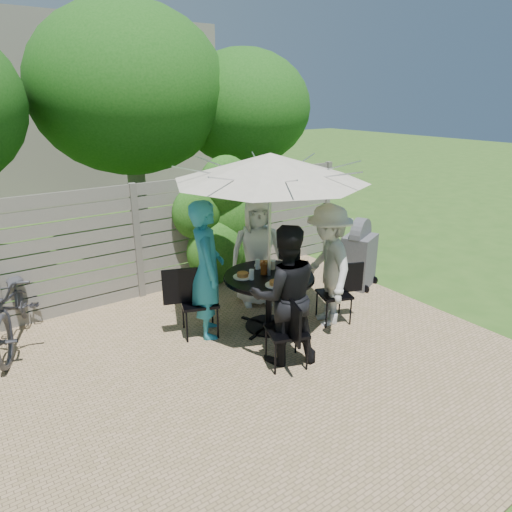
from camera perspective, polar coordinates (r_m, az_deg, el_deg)
backyard_envelope at (r=14.10m, az=-26.00°, el=15.68°), size 60.00×60.00×5.00m
patio_table at (r=6.25m, az=1.61°, el=-4.46°), size 1.60×1.60×0.79m
umbrella at (r=5.77m, az=1.77°, el=11.03°), size 3.28×3.28×2.42m
chair_back at (r=7.22m, az=-0.10°, el=-3.37°), size 0.60×0.72×0.94m
person_back at (r=6.90m, az=0.11°, el=0.45°), size 0.96×0.82×1.68m
chair_left at (r=6.23m, az=-7.18°, el=-7.30°), size 0.75×0.60×0.98m
person_left at (r=5.98m, az=-6.13°, el=-1.75°), size 0.68×0.80×1.86m
chair_front at (r=5.54m, az=3.84°, el=-11.02°), size 0.58×0.72×0.93m
person_front at (r=5.39m, az=3.60°, el=-4.95°), size 1.03×0.94×1.73m
chair_right at (r=6.63m, az=9.79°, el=-6.02°), size 0.67×0.54×0.88m
person_right at (r=6.35m, az=8.96°, el=-1.23°), size 1.04×1.29×1.74m
plate_back at (r=6.47m, az=0.93°, el=-1.04°), size 0.26×0.26×0.06m
plate_left at (r=6.08m, az=-1.68°, el=-2.44°), size 0.26×0.26×0.06m
plate_front at (r=5.82m, az=2.42°, el=-3.49°), size 0.26×0.26×0.06m
plate_right at (r=6.23m, az=4.87°, el=-1.95°), size 0.26×0.26×0.06m
plate_extra at (r=5.92m, az=3.98°, el=-3.12°), size 0.24×0.24×0.06m
glass_back at (r=6.34m, az=0.20°, el=-1.04°), size 0.07×0.07×0.14m
glass_left at (r=5.98m, az=-0.57°, el=-2.34°), size 0.07×0.07×0.14m
glass_front at (r=5.92m, az=3.19°, el=-2.63°), size 0.07×0.07×0.14m
glass_right at (r=6.28m, az=3.74°, el=-1.29°), size 0.07×0.07×0.14m
syrup_jug at (r=6.16m, az=0.99°, el=-1.59°), size 0.09×0.09×0.16m
coffee_cup at (r=6.35m, az=2.08°, el=-1.12°), size 0.08×0.08×0.12m
bicycle at (r=6.72m, az=-27.97°, el=-5.38°), size 1.31×2.11×1.05m
bbq_grill at (r=7.82m, az=12.72°, el=0.01°), size 0.71×0.64×1.19m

